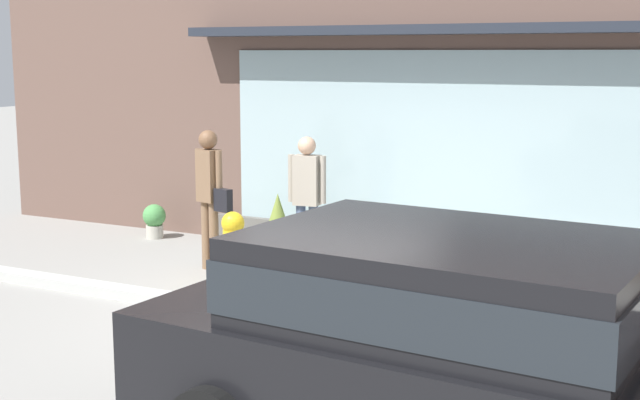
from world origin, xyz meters
name	(u,v)px	position (x,y,z in m)	size (l,w,h in m)	color
ground_plane	(305,320)	(0.00, 0.00, 0.00)	(60.00, 60.00, 0.00)	gray
curb_strip	(295,319)	(0.00, -0.20, 0.06)	(14.00, 0.24, 0.12)	#B2B2AD
storefront	(420,89)	(0.00, 3.19, 2.22)	(14.00, 0.81, 4.52)	brown
fire_hydrant	(233,247)	(-1.45, 0.93, 0.43)	(0.42, 0.39, 0.85)	gold
pedestrian_with_handbag	(210,189)	(-2.02, 1.32, 1.02)	(0.61, 0.30, 1.75)	brown
pedestrian_passerby	(307,192)	(-0.95, 1.85, 0.99)	(0.49, 0.24, 1.68)	#475675
parked_car_black	(464,340)	(2.43, -2.40, 0.88)	(4.61, 2.34, 1.55)	black
potted_plant_window_center	(154,220)	(-3.82, 2.51, 0.28)	(0.34, 0.34, 0.50)	#B7B2A3
potted_plant_low_front	(473,255)	(0.95, 2.67, 0.21)	(0.32, 0.32, 0.45)	#33473D
potted_plant_window_right	(278,225)	(-1.70, 2.44, 0.39)	(0.38, 0.38, 0.83)	#33473D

